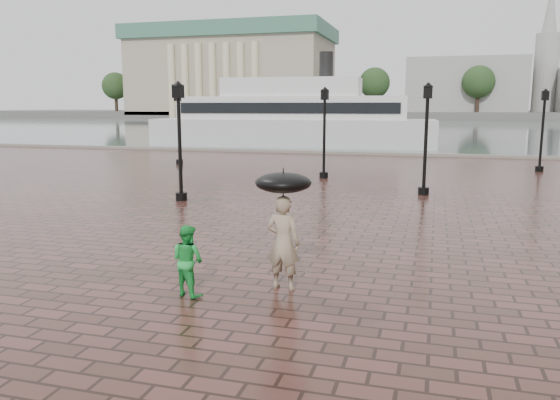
# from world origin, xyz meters

# --- Properties ---
(ground) EXTENTS (300.00, 300.00, 0.00)m
(ground) POSITION_xyz_m (0.00, 0.00, 0.00)
(ground) COLOR #372019
(ground) RESTS_ON ground
(harbour_water) EXTENTS (240.00, 240.00, 0.00)m
(harbour_water) POSITION_xyz_m (0.00, 92.00, 0.00)
(harbour_water) COLOR #444E52
(harbour_water) RESTS_ON ground
(quay_edge) EXTENTS (80.00, 0.60, 0.30)m
(quay_edge) POSITION_xyz_m (0.00, 32.00, 0.00)
(quay_edge) COLOR slate
(quay_edge) RESTS_ON ground
(far_shore) EXTENTS (300.00, 60.00, 2.00)m
(far_shore) POSITION_xyz_m (0.00, 160.00, 1.00)
(far_shore) COLOR #4C4C47
(far_shore) RESTS_ON ground
(museum) EXTENTS (57.00, 32.50, 26.00)m
(museum) POSITION_xyz_m (-55.00, 144.61, 13.91)
(museum) COLOR gray
(museum) RESTS_ON ground
(far_trees) EXTENTS (188.00, 8.00, 13.50)m
(far_trees) POSITION_xyz_m (0.00, 138.00, 9.42)
(far_trees) COLOR #2D2119
(far_trees) RESTS_ON ground
(street_lamps) EXTENTS (21.44, 14.44, 4.40)m
(street_lamps) POSITION_xyz_m (-1.60, 17.60, 2.33)
(street_lamps) COLOR black
(street_lamps) RESTS_ON ground
(adult_pedestrian) EXTENTS (0.74, 0.54, 1.90)m
(adult_pedestrian) POSITION_xyz_m (0.59, 1.09, 0.95)
(adult_pedestrian) COLOR gray
(adult_pedestrian) RESTS_ON ground
(child_pedestrian) EXTENTS (0.81, 0.72, 1.39)m
(child_pedestrian) POSITION_xyz_m (-1.07, 0.24, 0.69)
(child_pedestrian) COLOR green
(child_pedestrian) RESTS_ON ground
(ferry_near) EXTENTS (25.51, 7.59, 8.26)m
(ferry_near) POSITION_xyz_m (-9.19, 39.14, 2.48)
(ferry_near) COLOR #B9B9B9
(ferry_near) RESTS_ON ground
(umbrella) EXTENTS (1.10, 1.10, 1.20)m
(umbrella) POSITION_xyz_m (0.59, 1.09, 2.15)
(umbrella) COLOR black
(umbrella) RESTS_ON ground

